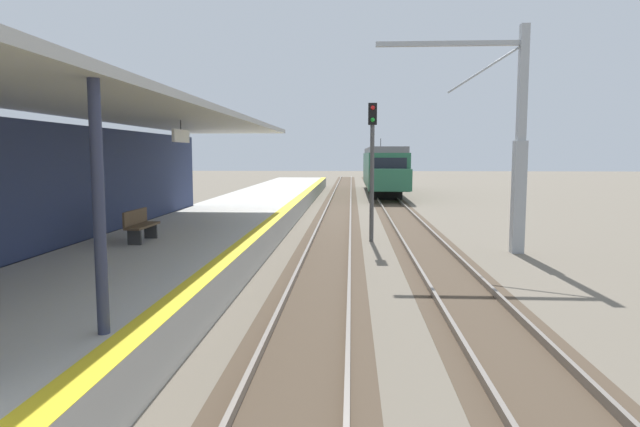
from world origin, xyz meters
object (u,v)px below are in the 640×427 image
object	(u,v)px
rail_signal_post	(372,157)
catenary_pylon_far_side	(511,145)
platform_bench	(140,224)
approaching_train	(383,168)

from	to	relation	value
rail_signal_post	catenary_pylon_far_side	xyz separation A→B (m)	(4.50, -2.19, 0.41)
rail_signal_post	platform_bench	size ratio (longest dim) A/B	3.25
catenary_pylon_far_side	platform_bench	bearing A→B (deg)	-160.61
approaching_train	platform_bench	bearing A→B (deg)	-104.69
rail_signal_post	platform_bench	world-z (taller)	rail_signal_post
approaching_train	rail_signal_post	world-z (taller)	rail_signal_post
rail_signal_post	catenary_pylon_far_side	distance (m)	5.02
approaching_train	catenary_pylon_far_side	xyz separation A→B (m)	(2.62, -28.40, 1.43)
rail_signal_post	approaching_train	bearing A→B (deg)	85.91
approaching_train	platform_bench	size ratio (longest dim) A/B	12.25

